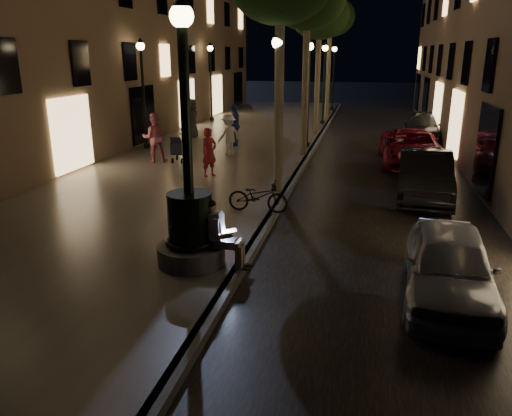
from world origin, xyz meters
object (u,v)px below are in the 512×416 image
(lamp_curb_a, at_px, (277,92))
(car_second, at_px, (425,176))
(tree_far, at_px, (331,18))
(car_third, at_px, (411,148))
(tree_third, at_px, (320,16))
(car_rear, at_px, (422,128))
(lamp_left_b, at_px, (143,80))
(lamp_curb_b, at_px, (309,79))
(pedestrian_blue, at_px, (235,125))
(lamp_curb_d, at_px, (334,69))
(fountain_lamppost, at_px, (190,217))
(car_front, at_px, (449,266))
(pedestrian_dark, at_px, (192,118))
(bicycle, at_px, (258,196))
(pedestrian_pink, at_px, (154,138))
(pedestrian_white, at_px, (229,135))
(stroller, at_px, (179,148))
(tree_second, at_px, (308,0))
(lamp_left_c, at_px, (211,72))
(lamp_curb_c, at_px, (324,73))
(pedestrian_red, at_px, (209,152))
(seated_man_laptop, at_px, (219,232))

(lamp_curb_a, xyz_separation_m, car_second, (4.53, 0.75, -2.50))
(tree_far, height_order, car_third, tree_far)
(tree_third, height_order, car_rear, tree_third)
(lamp_left_b, height_order, car_rear, lamp_left_b)
(lamp_curb_b, xyz_separation_m, pedestrian_blue, (-3.30, -0.53, -2.06))
(tree_third, relative_size, lamp_curb_d, 1.50)
(fountain_lamppost, bearing_deg, car_front, -1.30)
(fountain_lamppost, height_order, pedestrian_dark, fountain_lamppost)
(lamp_left_b, distance_m, bicycle, 11.15)
(fountain_lamppost, distance_m, pedestrian_pink, 10.42)
(car_second, distance_m, car_third, 5.07)
(tree_far, relative_size, lamp_left_b, 1.56)
(lamp_curb_b, relative_size, pedestrian_white, 2.81)
(stroller, bearing_deg, lamp_left_b, 130.31)
(lamp_curb_b, bearing_deg, pedestrian_blue, -170.88)
(lamp_curb_a, distance_m, car_rear, 13.67)
(tree_second, distance_m, bicycle, 10.05)
(pedestrian_blue, bearing_deg, stroller, -27.06)
(lamp_curb_b, distance_m, lamp_left_b, 7.38)
(lamp_left_c, relative_size, pedestrian_pink, 2.48)
(car_second, bearing_deg, car_third, 94.13)
(pedestrian_blue, bearing_deg, pedestrian_pink, -37.18)
(lamp_curb_d, relative_size, bicycle, 2.91)
(tree_second, relative_size, lamp_curb_c, 1.54)
(pedestrian_pink, distance_m, pedestrian_blue, 4.75)
(lamp_left_c, xyz_separation_m, car_front, (11.40, -22.11, -2.57))
(car_front, relative_size, pedestrian_red, 2.29)
(seated_man_laptop, xyz_separation_m, lamp_curb_b, (0.09, 14.00, 2.30))
(tree_third, height_order, tree_far, tree_far)
(fountain_lamppost, xyz_separation_m, stroller, (-3.85, 9.44, -0.44))
(car_rear, bearing_deg, car_second, -89.69)
(lamp_left_b, distance_m, pedestrian_dark, 4.13)
(pedestrian_pink, bearing_deg, pedestrian_dark, -107.46)
(seated_man_laptop, relative_size, lamp_left_b, 0.29)
(lamp_left_c, bearing_deg, tree_far, 15.57)
(tree_second, xyz_separation_m, car_front, (4.20, -12.11, -5.67))
(tree_second, xyz_separation_m, lamp_curb_c, (-0.10, 10.00, -3.10))
(tree_far, bearing_deg, car_front, -80.07)
(tree_third, height_order, lamp_left_c, tree_third)
(pedestrian_blue, bearing_deg, car_front, 19.47)
(seated_man_laptop, height_order, pedestrian_blue, pedestrian_blue)
(tree_third, xyz_separation_m, stroller, (-4.55, -8.56, -5.36))
(lamp_curb_a, relative_size, car_front, 1.24)
(tree_second, xyz_separation_m, bicycle, (-0.20, -8.27, -5.70))
(lamp_left_b, xyz_separation_m, bicycle, (7.00, -8.27, -2.60))
(pedestrian_red, distance_m, pedestrian_blue, 6.12)
(lamp_curb_a, distance_m, lamp_curb_b, 8.00)
(tree_far, relative_size, pedestrian_pink, 3.86)
(lamp_curb_d, bearing_deg, pedestrian_pink, -104.81)
(tree_second, xyz_separation_m, pedestrian_pink, (-5.59, -2.75, -5.16))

